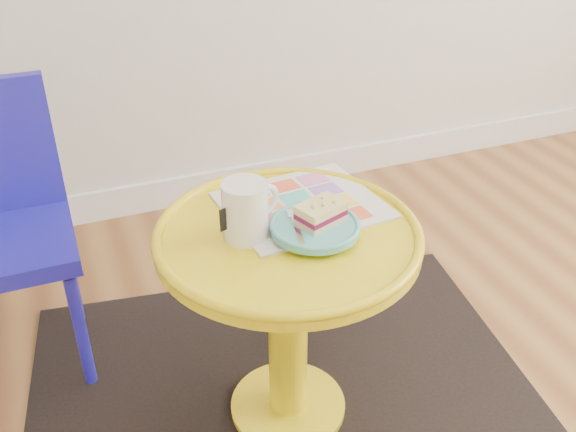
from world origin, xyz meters
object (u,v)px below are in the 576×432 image
object	(u,v)px
mug	(246,209)
plate	(315,228)
side_table	(288,289)
newspaper	(302,205)

from	to	relation	value
mug	plate	world-z (taller)	mug
mug	plate	bearing A→B (deg)	-39.58
side_table	mug	xyz separation A→B (m)	(-0.09, 0.02, 0.22)
side_table	plate	xyz separation A→B (m)	(0.05, -0.03, 0.17)
newspaper	plate	distance (m)	0.12
newspaper	plate	bearing A→B (deg)	-105.98
newspaper	plate	world-z (taller)	plate
plate	side_table	bearing A→B (deg)	145.97
side_table	plate	distance (m)	0.18
side_table	newspaper	size ratio (longest dim) A/B	1.67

